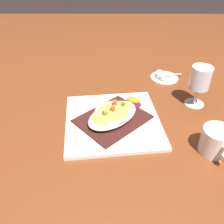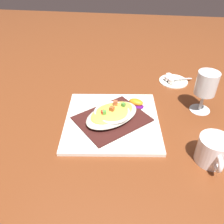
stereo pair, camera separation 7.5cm
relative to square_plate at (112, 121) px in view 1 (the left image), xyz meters
The scene contains 12 objects.
ground_plane 0.01m from the square_plate, ahead, with size 2.60×2.60×0.00m, color brown.
square_plate is the anchor object (origin of this frame).
folded_napkin 0.01m from the square_plate, ahead, with size 0.21×0.17×0.00m, color #3E1916.
gratin_dish 0.03m from the square_plate, 87.13° to the right, with size 0.21×0.21×0.05m.
orange_garnish 0.12m from the square_plate, 129.35° to the right, with size 0.06×0.06×0.02m.
coffee_mug 0.31m from the square_plate, 155.86° to the left, with size 0.08×0.11×0.08m.
stemmed_glass 0.33m from the square_plate, 160.24° to the right, with size 0.07×0.07×0.15m.
creamer_saucer 0.37m from the square_plate, 126.58° to the right, with size 0.12×0.12×0.01m, color white.
spoon 0.37m from the square_plate, 127.28° to the right, with size 0.09×0.03×0.01m.
creamer_cup_0 0.37m from the square_plate, 122.53° to the right, with size 0.02×0.02×0.02m, color white.
creamer_cup_1 0.35m from the square_plate, 123.63° to the right, with size 0.02×0.02×0.02m, color white.
creamer_cup_2 0.34m from the square_plate, 127.22° to the right, with size 0.02×0.02×0.02m, color white.
Camera 1 is at (-0.00, 0.60, 0.49)m, focal length 38.02 mm.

